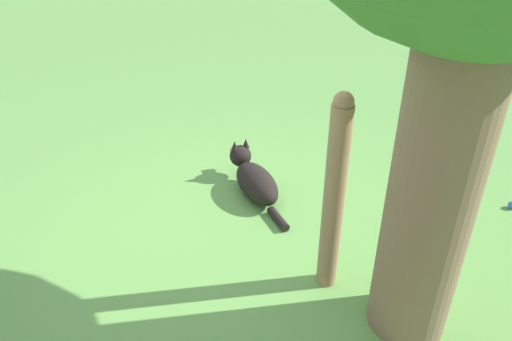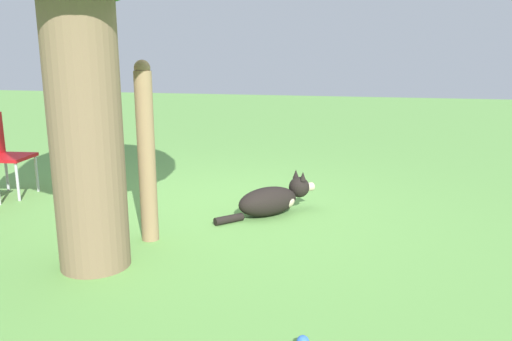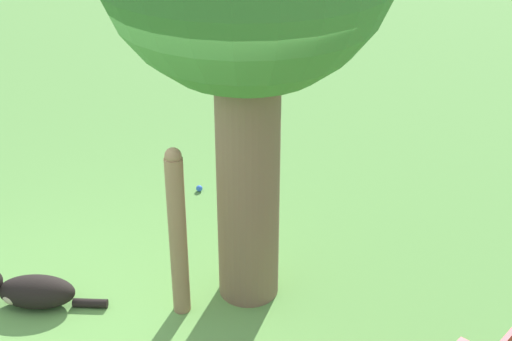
# 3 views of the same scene
# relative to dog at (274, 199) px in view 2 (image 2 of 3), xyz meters

# --- Properties ---
(ground_plane) EXTENTS (30.00, 30.00, 0.00)m
(ground_plane) POSITION_rel_dog_xyz_m (0.76, 0.29, -0.15)
(ground_plane) COLOR #609947
(dog) EXTENTS (0.83, 0.86, 0.40)m
(dog) POSITION_rel_dog_xyz_m (0.00, 0.00, 0.00)
(dog) COLOR black
(dog) RESTS_ON ground_plane
(fence_post) EXTENTS (0.14, 0.14, 1.47)m
(fence_post) POSITION_rel_dog_xyz_m (0.86, 0.92, 0.60)
(fence_post) COLOR #937551
(fence_post) RESTS_ON ground_plane
(red_chair_0) EXTENTS (0.47, 0.49, 0.90)m
(red_chair_0) POSITION_rel_dog_xyz_m (3.00, 0.04, 0.37)
(red_chair_0) COLOR #B21419
(red_chair_0) RESTS_ON ground_plane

